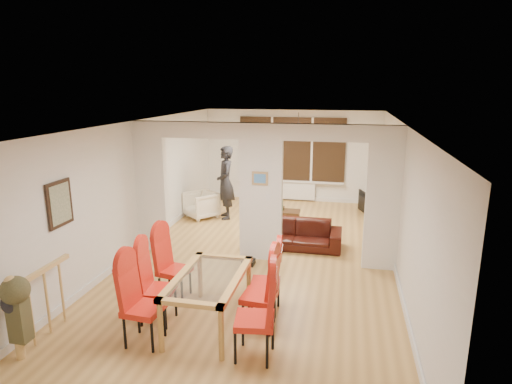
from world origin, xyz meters
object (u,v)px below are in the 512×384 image
(dining_chair_rc, at_px, (265,278))
(armchair, at_px, (201,205))
(dining_chair_ra, at_px, (254,313))
(bowl, at_px, (280,208))
(dining_table, at_px, (209,300))
(television, at_px, (362,204))
(bottle, at_px, (282,205))
(dining_chair_lb, at_px, (157,285))
(person, at_px, (226,183))
(dining_chair_la, at_px, (143,303))
(dining_chair_rb, at_px, (259,291))
(dining_chair_lc, at_px, (174,266))
(sofa, at_px, (294,234))
(coffee_table, at_px, (282,214))

(dining_chair_rc, height_order, armchair, dining_chair_rc)
(dining_chair_ra, distance_m, bowl, 5.84)
(dining_table, xyz_separation_m, television, (2.22, 5.95, -0.09))
(dining_chair_ra, height_order, armchair, dining_chair_ra)
(dining_table, height_order, bottle, dining_table)
(dining_chair_lb, distance_m, television, 6.70)
(dining_chair_ra, bearing_deg, person, 101.57)
(television, bearing_deg, dining_chair_la, 135.75)
(dining_table, relative_size, dining_chair_rb, 1.43)
(television, bearing_deg, dining_chair_rb, 145.08)
(dining_table, xyz_separation_m, dining_chair_rc, (0.69, 0.53, 0.15))
(dining_chair_la, bearing_deg, dining_chair_rb, 29.53)
(bottle, bearing_deg, armchair, -170.54)
(dining_chair_rb, xyz_separation_m, bowl, (-0.51, 5.15, -0.31))
(dining_chair_ra, bearing_deg, dining_chair_lc, 133.97)
(dining_chair_lb, height_order, person, person)
(dining_chair_rc, distance_m, bowl, 4.72)
(dining_chair_la, height_order, armchair, dining_chair_la)
(dining_chair_rc, height_order, sofa, dining_chair_rc)
(dining_table, bearing_deg, person, 103.32)
(sofa, distance_m, person, 2.61)
(dining_chair_lc, height_order, television, dining_chair_lc)
(coffee_table, bearing_deg, sofa, -73.59)
(armchair, bearing_deg, dining_table, -29.63)
(armchair, bearing_deg, dining_chair_ra, -24.64)
(dining_chair_ra, xyz_separation_m, dining_chair_rb, (-0.08, 0.65, -0.03))
(dining_chair_ra, height_order, coffee_table, dining_chair_ra)
(dining_chair_la, bearing_deg, television, 70.18)
(armchair, distance_m, bowl, 2.01)
(person, bearing_deg, television, 84.89)
(television, distance_m, bowl, 2.17)
(dining_table, height_order, dining_chair_rc, dining_chair_rc)
(dining_chair_lc, distance_m, person, 4.27)
(person, distance_m, bottle, 1.51)
(dining_chair_la, height_order, dining_chair_lb, dining_chair_la)
(sofa, bearing_deg, dining_chair_lc, -120.50)
(dining_chair_ra, bearing_deg, bowl, 87.95)
(dining_chair_lb, xyz_separation_m, bowl, (0.91, 5.28, -0.32))
(dining_table, distance_m, dining_chair_lc, 1.00)
(dining_chair_lc, relative_size, television, 1.15)
(dining_table, xyz_separation_m, dining_chair_rb, (0.69, 0.06, 0.18))
(dining_table, bearing_deg, television, 69.50)
(bottle, relative_size, bowl, 1.23)
(dining_chair_la, height_order, dining_chair_rc, dining_chair_la)
(coffee_table, bearing_deg, dining_chair_ra, -84.64)
(dining_chair_lc, height_order, bowl, dining_chair_lc)
(dining_table, relative_size, coffee_table, 1.75)
(television, height_order, coffee_table, television)
(dining_chair_la, bearing_deg, dining_chair_ra, 4.22)
(dining_chair_lc, xyz_separation_m, bowl, (0.94, 4.60, -0.31))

